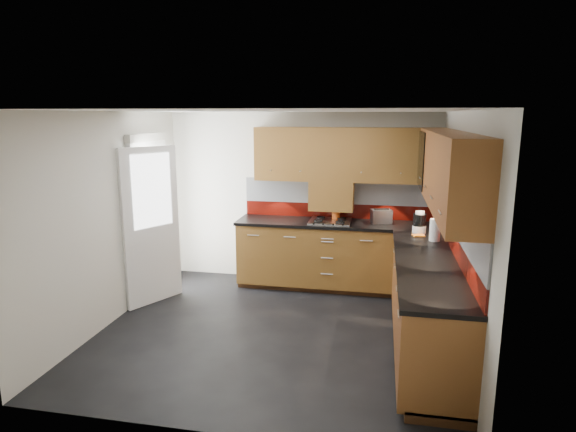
% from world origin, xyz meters
% --- Properties ---
extents(room, '(4.00, 3.80, 2.64)m').
position_xyz_m(room, '(0.00, 0.00, 1.50)').
color(room, black).
extents(base_cabinets, '(2.70, 3.20, 0.95)m').
position_xyz_m(base_cabinets, '(1.07, 0.72, 0.44)').
color(base_cabinets, '#593814').
rests_on(base_cabinets, room).
extents(countertop, '(2.72, 3.22, 0.04)m').
position_xyz_m(countertop, '(1.05, 0.70, 0.92)').
color(countertop, black).
rests_on(countertop, base_cabinets).
extents(backsplash, '(2.70, 3.20, 0.54)m').
position_xyz_m(backsplash, '(1.28, 0.93, 1.21)').
color(backsplash, maroon).
rests_on(backsplash, countertop).
extents(upper_cabinets, '(2.50, 3.20, 0.72)m').
position_xyz_m(upper_cabinets, '(1.23, 0.78, 1.84)').
color(upper_cabinets, '#593814').
rests_on(upper_cabinets, room).
extents(extractor_hood, '(0.60, 0.33, 0.40)m').
position_xyz_m(extractor_hood, '(0.45, 1.64, 1.28)').
color(extractor_hood, '#593814').
rests_on(extractor_hood, room).
extents(glass_cabinet, '(0.32, 0.80, 0.66)m').
position_xyz_m(glass_cabinet, '(1.71, 1.07, 1.87)').
color(glass_cabinet, black).
rests_on(glass_cabinet, room).
extents(back_door, '(0.42, 1.19, 2.04)m').
position_xyz_m(back_door, '(-1.78, 0.75, 1.03)').
color(back_door, white).
rests_on(back_door, room).
extents(gas_hob, '(0.55, 0.49, 0.04)m').
position_xyz_m(gas_hob, '(0.45, 1.47, 0.95)').
color(gas_hob, silver).
rests_on(gas_hob, countertop).
extents(utensil_pot, '(0.11, 0.11, 0.40)m').
position_xyz_m(utensil_pot, '(0.51, 1.63, 1.03)').
color(utensil_pot, '#D45113').
rests_on(utensil_pot, countertop).
extents(toaster, '(0.30, 0.23, 0.19)m').
position_xyz_m(toaster, '(1.13, 1.55, 1.03)').
color(toaster, silver).
rests_on(toaster, countertop).
extents(food_processor, '(0.17, 0.17, 0.28)m').
position_xyz_m(food_processor, '(1.59, 1.08, 1.07)').
color(food_processor, white).
rests_on(food_processor, countertop).
extents(paper_towel, '(0.12, 0.12, 0.25)m').
position_xyz_m(paper_towel, '(1.73, 0.73, 1.07)').
color(paper_towel, white).
rests_on(paper_towel, countertop).
extents(orange_cloth, '(0.16, 0.14, 0.01)m').
position_xyz_m(orange_cloth, '(1.57, 0.92, 0.95)').
color(orange_cloth, orange).
rests_on(orange_cloth, countertop).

